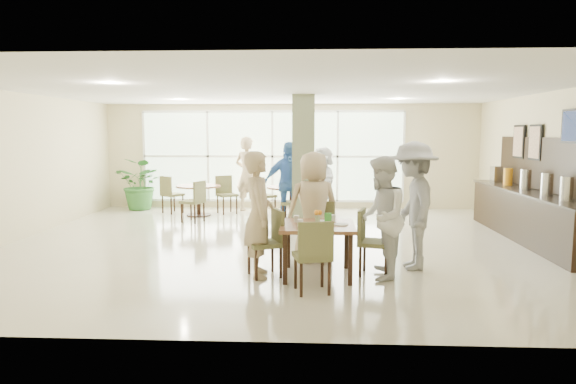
{
  "coord_description": "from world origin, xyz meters",
  "views": [
    {
      "loc": [
        0.6,
        -9.31,
        2.05
      ],
      "look_at": [
        0.2,
        -1.2,
        1.1
      ],
      "focal_mm": 32.0,
      "sensor_mm": 36.0,
      "label": 1
    }
  ],
  "objects_px": {
    "round_table_right": "(291,193)",
    "adult_a": "(288,183)",
    "potted_plant": "(142,184)",
    "buffet_counter": "(529,212)",
    "main_table": "(318,230)",
    "teen_standing": "(413,206)",
    "teen_left": "(259,214)",
    "adult_b": "(323,183)",
    "teen_right": "(381,218)",
    "round_table_left": "(198,192)",
    "adult_standing": "(247,174)",
    "teen_far": "(313,207)"
  },
  "relations": [
    {
      "from": "round_table_right",
      "to": "adult_a",
      "type": "height_order",
      "value": "adult_a"
    },
    {
      "from": "potted_plant",
      "to": "buffet_counter",
      "type": "bearing_deg",
      "value": -22.03
    },
    {
      "from": "potted_plant",
      "to": "main_table",
      "type": "bearing_deg",
      "value": -53.06
    },
    {
      "from": "main_table",
      "to": "adult_a",
      "type": "xyz_separation_m",
      "value": [
        -0.62,
        4.15,
        0.26
      ]
    },
    {
      "from": "teen_standing",
      "to": "teen_left",
      "type": "bearing_deg",
      "value": -76.98
    },
    {
      "from": "adult_b",
      "to": "adult_a",
      "type": "bearing_deg",
      "value": -62.43
    },
    {
      "from": "teen_right",
      "to": "adult_a",
      "type": "xyz_separation_m",
      "value": [
        -1.51,
        4.22,
        0.06
      ]
    },
    {
      "from": "teen_standing",
      "to": "main_table",
      "type": "bearing_deg",
      "value": -71.39
    },
    {
      "from": "round_table_left",
      "to": "teen_left",
      "type": "bearing_deg",
      "value": -68.73
    },
    {
      "from": "main_table",
      "to": "adult_b",
      "type": "distance_m",
      "value": 5.03
    },
    {
      "from": "round_table_left",
      "to": "adult_standing",
      "type": "relative_size",
      "value": 0.56
    },
    {
      "from": "buffet_counter",
      "to": "main_table",
      "type": "bearing_deg",
      "value": -146.8
    },
    {
      "from": "round_table_right",
      "to": "adult_b",
      "type": "distance_m",
      "value": 0.8
    },
    {
      "from": "buffet_counter",
      "to": "potted_plant",
      "type": "distance_m",
      "value": 9.33
    },
    {
      "from": "round_table_left",
      "to": "adult_a",
      "type": "xyz_separation_m",
      "value": [
        2.26,
        -1.08,
        0.35
      ]
    },
    {
      "from": "teen_right",
      "to": "adult_standing",
      "type": "xyz_separation_m",
      "value": [
        -2.65,
        6.03,
        0.11
      ]
    },
    {
      "from": "teen_left",
      "to": "teen_standing",
      "type": "height_order",
      "value": "teen_standing"
    },
    {
      "from": "teen_far",
      "to": "adult_b",
      "type": "distance_m",
      "value": 4.16
    },
    {
      "from": "main_table",
      "to": "adult_a",
      "type": "height_order",
      "value": "adult_a"
    },
    {
      "from": "main_table",
      "to": "teen_left",
      "type": "relative_size",
      "value": 0.58
    },
    {
      "from": "adult_a",
      "to": "adult_standing",
      "type": "bearing_deg",
      "value": 108.48
    },
    {
      "from": "round_table_left",
      "to": "adult_b",
      "type": "distance_m",
      "value": 3.07
    },
    {
      "from": "teen_standing",
      "to": "adult_a",
      "type": "bearing_deg",
      "value": -150.97
    },
    {
      "from": "potted_plant",
      "to": "adult_a",
      "type": "height_order",
      "value": "adult_a"
    },
    {
      "from": "round_table_left",
      "to": "round_table_right",
      "type": "bearing_deg",
      "value": -3.3
    },
    {
      "from": "round_table_left",
      "to": "teen_far",
      "type": "relative_size",
      "value": 0.62
    },
    {
      "from": "teen_far",
      "to": "adult_standing",
      "type": "xyz_separation_m",
      "value": [
        -1.7,
        5.09,
        0.1
      ]
    },
    {
      "from": "main_table",
      "to": "teen_left",
      "type": "bearing_deg",
      "value": -176.91
    },
    {
      "from": "round_table_left",
      "to": "potted_plant",
      "type": "bearing_deg",
      "value": 152.39
    },
    {
      "from": "teen_standing",
      "to": "teen_far",
      "type": "bearing_deg",
      "value": -104.53
    },
    {
      "from": "main_table",
      "to": "potted_plant",
      "type": "height_order",
      "value": "potted_plant"
    },
    {
      "from": "teen_left",
      "to": "adult_standing",
      "type": "height_order",
      "value": "adult_standing"
    },
    {
      "from": "teen_right",
      "to": "teen_left",
      "type": "bearing_deg",
      "value": -82.7
    },
    {
      "from": "teen_left",
      "to": "adult_standing",
      "type": "bearing_deg",
      "value": 0.21
    },
    {
      "from": "teen_far",
      "to": "adult_standing",
      "type": "distance_m",
      "value": 5.37
    },
    {
      "from": "buffet_counter",
      "to": "round_table_right",
      "type": "bearing_deg",
      "value": 151.93
    },
    {
      "from": "main_table",
      "to": "round_table_left",
      "type": "height_order",
      "value": "same"
    },
    {
      "from": "teen_left",
      "to": "adult_standing",
      "type": "relative_size",
      "value": 0.92
    },
    {
      "from": "main_table",
      "to": "teen_standing",
      "type": "relative_size",
      "value": 0.54
    },
    {
      "from": "main_table",
      "to": "teen_right",
      "type": "bearing_deg",
      "value": -4.21
    },
    {
      "from": "adult_a",
      "to": "round_table_left",
      "type": "bearing_deg",
      "value": 140.67
    },
    {
      "from": "teen_left",
      "to": "teen_standing",
      "type": "xyz_separation_m",
      "value": [
        2.26,
        0.53,
        0.07
      ]
    },
    {
      "from": "teen_far",
      "to": "teen_right",
      "type": "distance_m",
      "value": 1.33
    },
    {
      "from": "buffet_counter",
      "to": "teen_standing",
      "type": "bearing_deg",
      "value": -140.43
    },
    {
      "from": "potted_plant",
      "to": "round_table_left",
      "type": "bearing_deg",
      "value": -27.61
    },
    {
      "from": "adult_b",
      "to": "adult_standing",
      "type": "bearing_deg",
      "value": -136.18
    },
    {
      "from": "round_table_right",
      "to": "teen_left",
      "type": "distance_m",
      "value": 5.16
    },
    {
      "from": "adult_a",
      "to": "teen_far",
      "type": "bearing_deg",
      "value": -94.08
    },
    {
      "from": "teen_far",
      "to": "teen_standing",
      "type": "distance_m",
      "value": 1.54
    },
    {
      "from": "potted_plant",
      "to": "teen_far",
      "type": "height_order",
      "value": "teen_far"
    }
  ]
}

